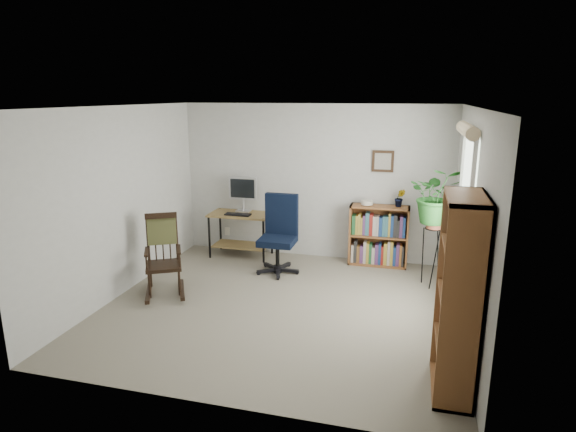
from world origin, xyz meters
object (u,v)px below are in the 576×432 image
(low_bookshelf, at_px, (379,236))
(desk, at_px, (241,235))
(office_chair, at_px, (277,235))
(rocking_chair, at_px, (163,255))
(tall_bookshelf, at_px, (458,296))

(low_bookshelf, bearing_deg, desk, -176.82)
(office_chair, xyz_separation_m, rocking_chair, (-1.21, -1.11, -0.04))
(rocking_chair, xyz_separation_m, tall_bookshelf, (3.47, -1.24, 0.34))
(desk, bearing_deg, office_chair, -37.24)
(desk, xyz_separation_m, rocking_chair, (-0.43, -1.70, 0.18))
(office_chair, bearing_deg, desk, 143.33)
(rocking_chair, height_order, low_bookshelf, rocking_chair)
(desk, height_order, low_bookshelf, low_bookshelf)
(desk, relative_size, low_bookshelf, 1.05)
(desk, bearing_deg, low_bookshelf, 3.18)
(rocking_chair, bearing_deg, tall_bookshelf, -47.88)
(rocking_chair, relative_size, low_bookshelf, 1.15)
(tall_bookshelf, bearing_deg, desk, 135.94)
(office_chair, bearing_deg, low_bookshelf, 27.66)
(office_chair, relative_size, low_bookshelf, 1.25)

